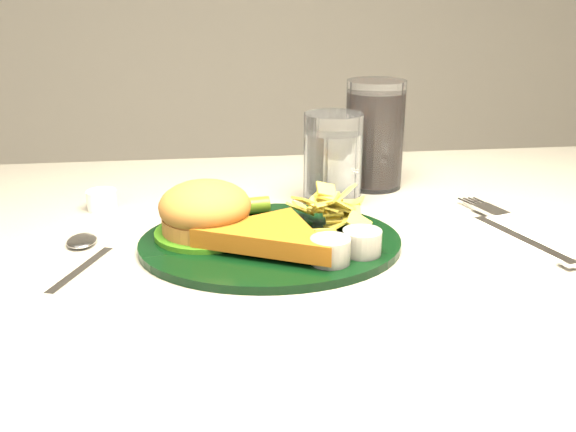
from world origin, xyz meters
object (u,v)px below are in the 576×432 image
dinner_plate (270,219)px  water_glass (333,160)px  fork_napkin (517,236)px  cola_glass (374,135)px

dinner_plate → water_glass: (0.09, 0.13, 0.03)m
dinner_plate → water_glass: bearing=56.9°
water_glass → fork_napkin: (0.18, -0.16, -0.05)m
cola_glass → fork_napkin: size_ratio=0.77×
dinner_plate → cola_glass: 0.27m
dinner_plate → water_glass: water_glass is taller
dinner_plate → fork_napkin: 0.28m
dinner_plate → water_glass: 0.17m
cola_glass → fork_napkin: (0.11, -0.22, -0.07)m
dinner_plate → fork_napkin: (0.27, -0.02, -0.03)m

